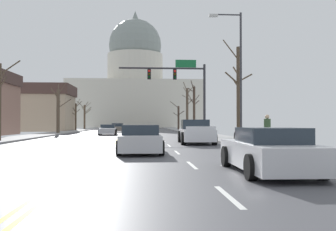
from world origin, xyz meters
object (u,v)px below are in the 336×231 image
object	(u,v)px
signal_gantry	(181,82)
sedan_oncoming_00	(108,130)
pickup_truck_near_01	(196,133)
street_lamp_right	(237,66)
sedan_near_00	(141,133)
sedan_near_02	(140,140)
sedan_oncoming_01	(118,128)
bicycle_parked	(238,137)
sedan_near_03	(269,151)
pedestrian_00	(267,129)

from	to	relation	value
signal_gantry	sedan_oncoming_00	xyz separation A→B (m)	(-7.32, 8.22, -4.54)
signal_gantry	pickup_truck_near_01	world-z (taller)	signal_gantry
street_lamp_right	sedan_near_00	bearing A→B (deg)	129.81
signal_gantry	sedan_near_02	xyz separation A→B (m)	(-3.60, -17.07, -4.49)
sedan_near_00	signal_gantry	bearing A→B (deg)	41.41
signal_gantry	sedan_oncoming_00	distance (m)	11.91
sedan_near_00	sedan_oncoming_01	distance (m)	24.25
street_lamp_right	sedan_oncoming_00	world-z (taller)	street_lamp_right
street_lamp_right	bicycle_parked	distance (m)	4.69
pickup_truck_near_01	sedan_near_02	world-z (taller)	pickup_truck_near_01
sedan_oncoming_00	bicycle_parked	bearing A→B (deg)	-64.39
sedan_near_02	sedan_near_03	size ratio (longest dim) A/B	0.98
signal_gantry	pickup_truck_near_01	bearing A→B (deg)	-89.78
sedan_near_02	sedan_oncoming_01	size ratio (longest dim) A/B	1.03
sedan_near_02	sedan_near_03	bearing A→B (deg)	-62.67
sedan_near_02	signal_gantry	bearing A→B (deg)	78.08
sedan_near_02	pedestrian_00	world-z (taller)	pedestrian_00
sedan_near_03	sedan_oncoming_00	world-z (taller)	sedan_near_03
bicycle_parked	sedan_near_03	bearing A→B (deg)	-100.53
pickup_truck_near_01	pedestrian_00	distance (m)	6.67
bicycle_parked	street_lamp_right	bearing A→B (deg)	77.30
sedan_oncoming_00	signal_gantry	bearing A→B (deg)	-48.32
pedestrian_00	street_lamp_right	bearing A→B (deg)	93.39
signal_gantry	sedan_near_03	distance (m)	24.42
street_lamp_right	pedestrian_00	distance (m)	6.34
bicycle_parked	sedan_near_00	bearing A→B (deg)	124.32
sedan_near_02	pedestrian_00	xyz separation A→B (m)	(6.43, 1.59, 0.45)
signal_gantry	pedestrian_00	bearing A→B (deg)	-79.66
sedan_near_03	bicycle_parked	xyz separation A→B (m)	(2.28, 12.25, -0.10)
sedan_oncoming_01	bicycle_parked	bearing A→B (deg)	-74.07
sedan_oncoming_00	pickup_truck_near_01	bearing A→B (deg)	-67.38
sedan_near_03	pedestrian_00	distance (m)	9.00
sedan_oncoming_01	sedan_near_02	bearing A→B (deg)	-84.82
sedan_near_03	sedan_oncoming_01	world-z (taller)	sedan_oncoming_01
signal_gantry	pedestrian_00	xyz separation A→B (m)	(2.82, -15.48, -4.04)
street_lamp_right	sedan_oncoming_01	bearing A→B (deg)	106.98
pickup_truck_near_01	pedestrian_00	bearing A→B (deg)	-65.25
sedan_oncoming_01	sedan_near_03	bearing A→B (deg)	-81.10
signal_gantry	street_lamp_right	xyz separation A→B (m)	(2.53, -10.53, -0.09)
signal_gantry	street_lamp_right	distance (m)	10.83
sedan_oncoming_00	sedan_oncoming_01	distance (m)	12.62
pickup_truck_near_01	sedan_oncoming_01	xyz separation A→B (m)	(-7.08, 30.27, -0.12)
signal_gantry	pedestrian_00	size ratio (longest dim) A/B	4.79
sedan_near_00	pickup_truck_near_01	bearing A→B (deg)	-59.86
signal_gantry	sedan_oncoming_01	bearing A→B (deg)	108.68
sedan_near_00	pedestrian_00	size ratio (longest dim) A/B	2.76
street_lamp_right	bicycle_parked	xyz separation A→B (m)	(-0.27, -1.22, -4.52)
sedan_near_02	sedan_oncoming_00	world-z (taller)	sedan_near_02
sedan_near_00	pedestrian_00	distance (m)	13.89
sedan_oncoming_01	pickup_truck_near_01	bearing A→B (deg)	-76.83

